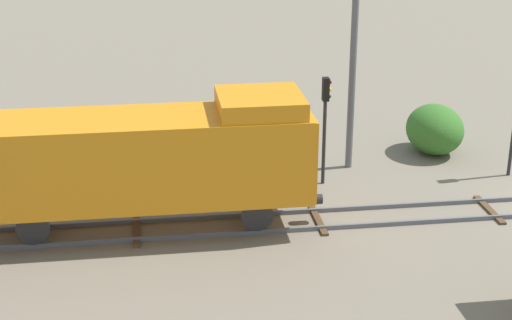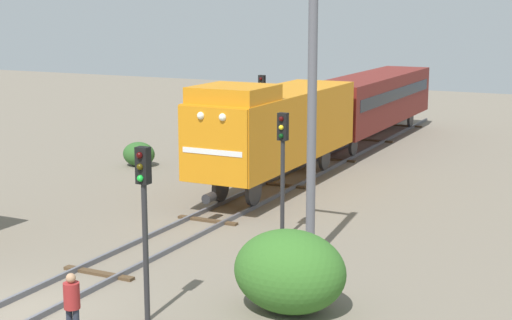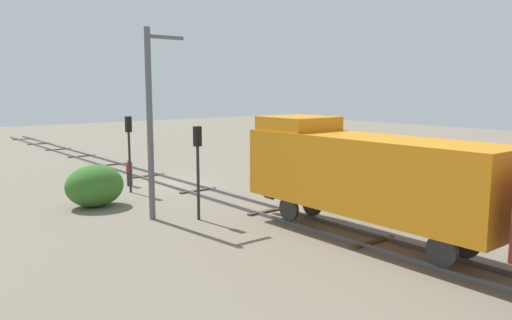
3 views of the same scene
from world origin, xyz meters
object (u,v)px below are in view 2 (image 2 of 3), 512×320
at_px(traffic_signal_far, 262,101).
at_px(passenger_car_leading, 374,98).
at_px(catenary_mast, 310,113).
at_px(traffic_signal_near, 144,202).
at_px(worker_near_track, 72,302).
at_px(locomotive, 275,125).
at_px(traffic_signal_mid, 283,153).

bearing_deg(traffic_signal_far, passenger_car_leading, 63.47).
bearing_deg(traffic_signal_far, catenary_mast, -59.03).
bearing_deg(traffic_signal_near, passenger_car_leading, 96.60).
relative_size(traffic_signal_near, traffic_signal_far, 1.04).
bearing_deg(catenary_mast, worker_near_track, -107.50).
relative_size(traffic_signal_near, worker_near_track, 2.59).
relative_size(passenger_car_leading, traffic_signal_far, 3.30).
xyz_separation_m(locomotive, traffic_signal_near, (3.20, -14.33, 0.28)).
bearing_deg(worker_near_track, traffic_signal_mid, -100.45).
height_order(locomotive, traffic_signal_near, locomotive).
bearing_deg(passenger_car_leading, traffic_signal_far, -116.53).
height_order(traffic_signal_mid, worker_near_track, traffic_signal_mid).
xyz_separation_m(passenger_car_leading, worker_near_track, (2.40, -29.51, -1.53)).
xyz_separation_m(traffic_signal_mid, catenary_mast, (1.54, -1.43, 1.60)).
height_order(traffic_signal_mid, traffic_signal_far, traffic_signal_mid).
distance_m(traffic_signal_near, traffic_signal_far, 21.55).
height_order(locomotive, catenary_mast, catenary_mast).
height_order(traffic_signal_near, traffic_signal_far, traffic_signal_near).
xyz_separation_m(traffic_signal_far, catenary_mast, (8.54, -14.23, 1.63)).
bearing_deg(catenary_mast, traffic_signal_near, -105.66).
height_order(traffic_signal_far, worker_near_track, traffic_signal_far).
height_order(traffic_signal_far, catenary_mast, catenary_mast).
relative_size(locomotive, traffic_signal_near, 2.63).
xyz_separation_m(locomotive, traffic_signal_far, (-3.60, 6.12, 0.18)).
height_order(traffic_signal_mid, catenary_mast, catenary_mast).
distance_m(passenger_car_leading, traffic_signal_mid, 20.30).
relative_size(passenger_car_leading, traffic_signal_near, 3.18).
height_order(locomotive, worker_near_track, locomotive).
bearing_deg(traffic_signal_far, traffic_signal_mid, -61.33).
distance_m(locomotive, traffic_signal_mid, 7.49).
relative_size(locomotive, traffic_signal_far, 2.73).
relative_size(locomotive, passenger_car_leading, 0.83).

